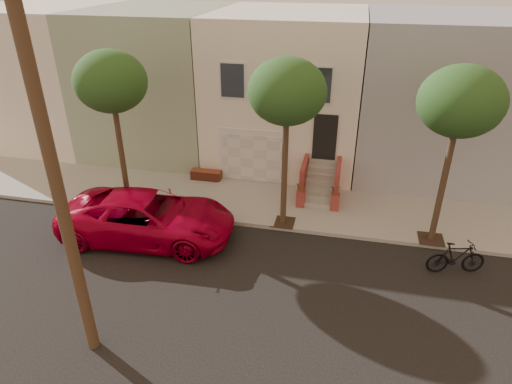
# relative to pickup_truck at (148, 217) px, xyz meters

# --- Properties ---
(ground) EXTENTS (90.00, 90.00, 0.00)m
(ground) POSITION_rel_pickup_truck_xyz_m (3.71, -2.02, -0.88)
(ground) COLOR black
(ground) RESTS_ON ground
(sidewalk) EXTENTS (40.00, 3.70, 0.15)m
(sidewalk) POSITION_rel_pickup_truck_xyz_m (3.71, 3.33, -0.80)
(sidewalk) COLOR #9A988C
(sidewalk) RESTS_ON ground
(house_row) EXTENTS (33.10, 11.70, 7.00)m
(house_row) POSITION_rel_pickup_truck_xyz_m (3.71, 9.17, 2.77)
(house_row) COLOR silver
(house_row) RESTS_ON sidewalk
(tree_left) EXTENTS (2.70, 2.57, 6.30)m
(tree_left) POSITION_rel_pickup_truck_xyz_m (-1.79, 1.88, 4.38)
(tree_left) COLOR #2D2116
(tree_left) RESTS_ON sidewalk
(tree_mid) EXTENTS (2.70, 2.57, 6.30)m
(tree_mid) POSITION_rel_pickup_truck_xyz_m (4.71, 1.88, 4.38)
(tree_mid) COLOR #2D2116
(tree_mid) RESTS_ON sidewalk
(tree_right) EXTENTS (2.70, 2.57, 6.30)m
(tree_right) POSITION_rel_pickup_truck_xyz_m (10.21, 1.88, 4.38)
(tree_right) COLOR #2D2116
(tree_right) RESTS_ON sidewalk
(pickup_truck) EXTENTS (6.49, 3.31, 1.76)m
(pickup_truck) POSITION_rel_pickup_truck_xyz_m (0.00, 0.00, 0.00)
(pickup_truck) COLOR #A60020
(pickup_truck) RESTS_ON ground
(motorcycle) EXTENTS (2.01, 0.99, 1.17)m
(motorcycle) POSITION_rel_pickup_truck_xyz_m (10.72, 0.21, -0.30)
(motorcycle) COLOR black
(motorcycle) RESTS_ON ground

